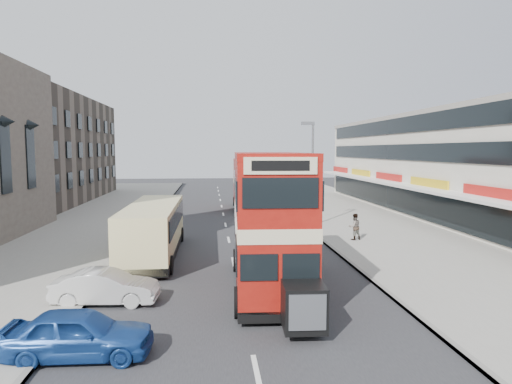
# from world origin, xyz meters

# --- Properties ---
(ground) EXTENTS (160.00, 160.00, 0.00)m
(ground) POSITION_xyz_m (0.00, 0.00, 0.00)
(ground) COLOR #28282B
(ground) RESTS_ON ground
(road_surface) EXTENTS (12.00, 90.00, 0.01)m
(road_surface) POSITION_xyz_m (0.00, 20.00, 0.01)
(road_surface) COLOR #28282B
(road_surface) RESTS_ON ground
(pavement_right) EXTENTS (12.00, 90.00, 0.15)m
(pavement_right) POSITION_xyz_m (12.00, 20.00, 0.07)
(pavement_right) COLOR gray
(pavement_right) RESTS_ON ground
(pavement_left) EXTENTS (12.00, 90.00, 0.15)m
(pavement_left) POSITION_xyz_m (-12.00, 20.00, 0.07)
(pavement_left) COLOR gray
(pavement_left) RESTS_ON ground
(kerb_left) EXTENTS (0.20, 90.00, 0.16)m
(kerb_left) POSITION_xyz_m (-6.10, 20.00, 0.07)
(kerb_left) COLOR gray
(kerb_left) RESTS_ON ground
(kerb_right) EXTENTS (0.20, 90.00, 0.16)m
(kerb_right) POSITION_xyz_m (6.10, 20.00, 0.07)
(kerb_right) COLOR gray
(kerb_right) RESTS_ON ground
(brick_terrace) EXTENTS (14.00, 28.00, 12.00)m
(brick_terrace) POSITION_xyz_m (-22.00, 38.00, 6.00)
(brick_terrace) COLOR #66594C
(brick_terrace) RESTS_ON ground
(commercial_row) EXTENTS (9.90, 46.20, 9.30)m
(commercial_row) POSITION_xyz_m (19.95, 22.00, 4.70)
(commercial_row) COLOR beige
(commercial_row) RESTS_ON ground
(street_lamp) EXTENTS (1.00, 0.20, 8.12)m
(street_lamp) POSITION_xyz_m (6.52, 18.00, 4.78)
(street_lamp) COLOR slate
(street_lamp) RESTS_ON ground
(bus_main) EXTENTS (3.26, 10.44, 5.69)m
(bus_main) POSITION_xyz_m (1.29, 3.22, 2.99)
(bus_main) COLOR black
(bus_main) RESTS_ON ground
(bus_second) EXTENTS (2.67, 8.96, 4.90)m
(bus_second) POSITION_xyz_m (2.49, 29.75, 2.58)
(bus_second) COLOR black
(bus_second) RESTS_ON ground
(coach) EXTENTS (2.75, 10.39, 2.75)m
(coach) POSITION_xyz_m (-4.40, 9.83, 1.62)
(coach) COLOR black
(coach) RESTS_ON ground
(car_left_near) EXTENTS (4.28, 1.86, 1.44)m
(car_left_near) POSITION_xyz_m (-5.01, -2.62, 0.72)
(car_left_near) COLOR navy
(car_left_near) RESTS_ON ground
(car_left_front) EXTENTS (4.14, 1.74, 1.33)m
(car_left_front) POSITION_xyz_m (-5.30, 2.00, 0.67)
(car_left_front) COLOR beige
(car_left_front) RESTS_ON ground
(car_right_a) EXTENTS (4.25, 1.97, 1.20)m
(car_right_a) POSITION_xyz_m (4.53, 18.00, 0.60)
(car_right_a) COLOR #A91710
(car_right_a) RESTS_ON ground
(car_right_b) EXTENTS (4.75, 2.60, 1.26)m
(car_right_b) POSITION_xyz_m (4.83, 22.27, 0.63)
(car_right_b) COLOR orange
(car_right_b) RESTS_ON ground
(car_right_c) EXTENTS (3.82, 1.89, 1.25)m
(car_right_c) POSITION_xyz_m (5.15, 33.57, 0.63)
(car_right_c) COLOR #6290C4
(car_right_c) RESTS_ON ground
(pedestrian_near) EXTENTS (0.72, 0.57, 1.74)m
(pedestrian_near) POSITION_xyz_m (8.14, 12.44, 1.02)
(pedestrian_near) COLOR gray
(pedestrian_near) RESTS_ON pavement_right
(cyclist) EXTENTS (0.63, 1.62, 2.07)m
(cyclist) POSITION_xyz_m (3.80, 21.10, 0.71)
(cyclist) COLOR gray
(cyclist) RESTS_ON ground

